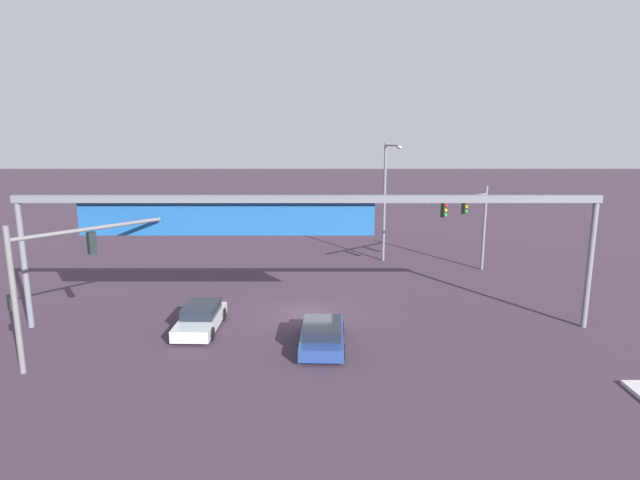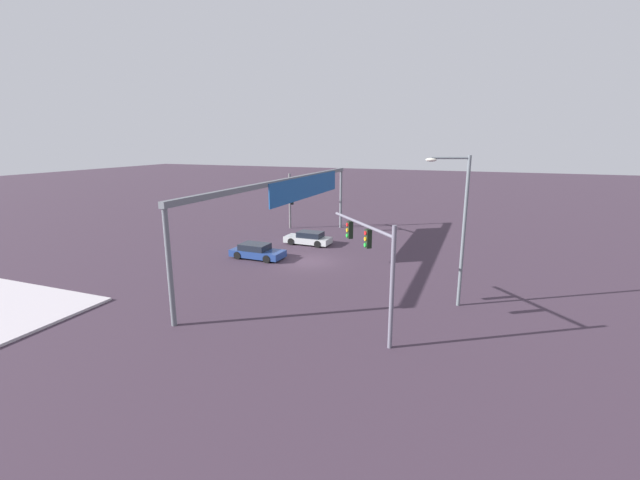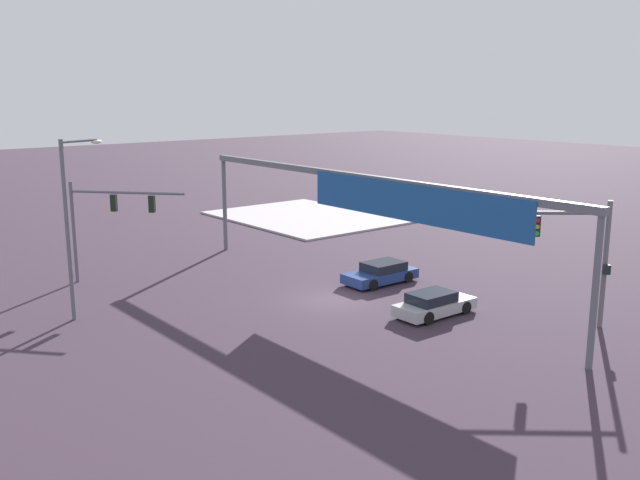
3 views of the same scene
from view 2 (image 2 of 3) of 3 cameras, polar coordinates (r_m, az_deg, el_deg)
ground_plane at (r=33.75m, az=-1.41°, el=-2.90°), size 220.58×220.58×0.00m
traffic_signal_near_corner at (r=20.74m, az=7.12°, el=-1.71°), size 5.19×4.57×5.83m
traffic_signal_opposite_side at (r=44.55m, az=-3.33°, el=6.29°), size 4.74×5.18×5.98m
streetlamp_curved_arm at (r=24.87m, az=18.41°, el=2.34°), size 1.01×2.38×8.66m
overhead_sign_gantry at (r=34.53m, az=-3.62°, el=6.92°), size 27.67×0.43×6.54m
sedan_car_approaching at (r=34.87m, az=-8.54°, el=-1.53°), size 2.09×4.44×1.21m
sedan_car_waiting_far at (r=39.08m, az=-1.56°, el=0.23°), size 1.92×4.33×1.21m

